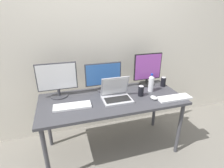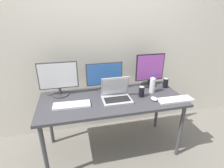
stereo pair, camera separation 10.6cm
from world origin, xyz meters
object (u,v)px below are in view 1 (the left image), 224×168
monitor_left (57,79)px  monitor_right (148,69)px  monitor_center (103,76)px  keyboard_aux (72,106)px  laptop_silver (116,94)px  mouse_by_keyboard (154,98)px  water_bottle (151,83)px  keyboard_main (174,98)px  soda_can_by_laptop (163,82)px  soda_can_near_keyboard (141,91)px  work_desk (112,103)px

monitor_left → monitor_right: bearing=1.6°
monitor_center → keyboard_aux: bearing=-143.8°
monitor_left → laptop_silver: bearing=-22.3°
mouse_by_keyboard → water_bottle: size_ratio=0.40×
monitor_center → keyboard_aux: 0.55m
laptop_silver → keyboard_main: size_ratio=0.81×
keyboard_aux → soda_can_by_laptop: soda_can_by_laptop is taller
water_bottle → soda_can_by_laptop: 0.26m
monitor_right → water_bottle: size_ratio=1.85×
soda_can_near_keyboard → soda_can_by_laptop: same height
mouse_by_keyboard → soda_can_near_keyboard: size_ratio=0.73×
soda_can_by_laptop → keyboard_aux: bearing=-170.3°
mouse_by_keyboard → soda_can_by_laptop: size_ratio=0.73×
monitor_center → work_desk: bearing=-80.7°
keyboard_aux → soda_can_near_keyboard: bearing=4.7°
monitor_right → laptop_silver: 0.63m
work_desk → soda_can_by_laptop: (0.76, 0.14, 0.13)m
soda_can_near_keyboard → soda_can_by_laptop: bearing=23.1°
laptop_silver → keyboard_aux: 0.50m
water_bottle → soda_can_near_keyboard: bearing=-155.1°
mouse_by_keyboard → water_bottle: bearing=59.0°
laptop_silver → soda_can_near_keyboard: size_ratio=2.57×
monitor_left → water_bottle: 1.13m
monitor_center → keyboard_aux: size_ratio=1.15×
monitor_left → keyboard_aux: size_ratio=1.14×
water_bottle → laptop_silver: bearing=-171.1°
work_desk → monitor_right: 0.69m
keyboard_main → soda_can_near_keyboard: bearing=152.1°
keyboard_aux → mouse_by_keyboard: (0.91, -0.09, 0.01)m
keyboard_main → keyboard_aux: same height
water_bottle → soda_can_by_laptop: size_ratio=1.85×
keyboard_main → keyboard_aux: size_ratio=1.02×
work_desk → keyboard_aux: keyboard_aux is taller
monitor_right → water_bottle: 0.25m
soda_can_near_keyboard → water_bottle: bearing=24.9°
laptop_silver → soda_can_by_laptop: bearing=13.3°
water_bottle → keyboard_main: bearing=-58.3°
laptop_silver → keyboard_aux: bearing=-175.5°
monitor_right → keyboard_aux: bearing=-162.4°
monitor_left → keyboard_main: monitor_left is taller
work_desk → monitor_center: bearing=99.3°
monitor_left → monitor_right: size_ratio=1.04×
monitor_right → soda_can_by_laptop: size_ratio=3.41×
laptop_silver → mouse_by_keyboard: 0.43m
monitor_left → soda_can_near_keyboard: monitor_left is taller
laptop_silver → keyboard_main: 0.67m
monitor_left → monitor_right: 1.16m
laptop_silver → soda_can_by_laptop: 0.74m
monitor_center → mouse_by_keyboard: monitor_center is taller
keyboard_aux → water_bottle: 0.99m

